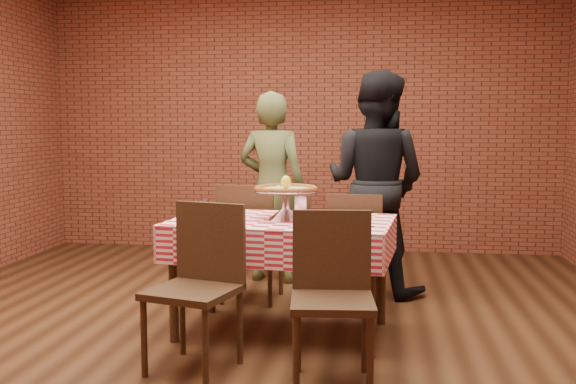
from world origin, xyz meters
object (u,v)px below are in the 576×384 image
at_px(table, 282,277).
at_px(chair_far_right, 357,250).
at_px(pizza_stand, 286,205).
at_px(pizza, 286,190).
at_px(water_glass_left, 209,212).
at_px(water_glass_right, 203,207).
at_px(diner_olive, 272,187).
at_px(condiment_caddy, 303,204).
at_px(diner_black, 376,183).
at_px(chair_near_left, 193,289).
at_px(chair_near_right, 332,301).
at_px(chair_far_left, 252,242).

height_order(table, chair_far_right, chair_far_right).
distance_m(pizza_stand, pizza, 0.10).
relative_size(water_glass_left, chair_far_right, 0.12).
bearing_deg(water_glass_left, pizza_stand, 11.28).
xyz_separation_m(pizza_stand, water_glass_right, (-0.60, 0.14, -0.04)).
relative_size(table, diner_olive, 0.85).
bearing_deg(condiment_caddy, table, -85.61).
bearing_deg(pizza, diner_olive, 102.70).
distance_m(pizza, water_glass_right, 0.63).
relative_size(pizza_stand, diner_black, 0.24).
height_order(pizza, water_glass_left, pizza).
distance_m(water_glass_right, chair_far_right, 1.22).
xyz_separation_m(pizza, chair_near_left, (-0.42, -0.75, -0.49)).
xyz_separation_m(table, pizza, (0.02, 0.02, 0.58)).
distance_m(table, water_glass_right, 0.74).
distance_m(water_glass_left, chair_far_right, 1.26).
height_order(pizza, diner_black, diner_black).
height_order(table, pizza, pizza).
bearing_deg(chair_near_right, chair_far_right, 81.51).
height_order(pizza_stand, water_glass_left, pizza_stand).
distance_m(pizza_stand, chair_far_left, 0.94).
height_order(pizza, chair_near_right, pizza).
relative_size(condiment_caddy, chair_far_right, 0.15).
relative_size(pizza_stand, chair_near_left, 0.46).
bearing_deg(chair_far_right, chair_near_right, 91.07).
bearing_deg(diner_olive, chair_far_left, 95.31).
bearing_deg(chair_near_left, diner_olive, 102.83).
height_order(water_glass_left, chair_far_right, chair_far_right).
xyz_separation_m(pizza, chair_near_right, (0.36, -0.85, -0.50)).
relative_size(pizza_stand, pizza, 1.03).
bearing_deg(water_glass_right, chair_far_left, 70.80).
relative_size(table, chair_near_left, 1.51).
bearing_deg(table, pizza_stand, 40.27).
distance_m(pizza, water_glass_left, 0.52).
relative_size(pizza, diner_black, 0.23).
relative_size(water_glass_left, water_glass_right, 1.00).
xyz_separation_m(water_glass_left, diner_black, (1.07, 1.25, 0.09)).
bearing_deg(pizza_stand, water_glass_left, -168.72).
relative_size(water_glass_right, chair_near_left, 0.12).
distance_m(chair_near_left, chair_far_left, 1.52).
relative_size(table, chair_near_right, 1.54).
bearing_deg(chair_near_right, chair_far_left, 109.06).
bearing_deg(pizza, chair_near_left, -119.50).
bearing_deg(diner_black, chair_far_right, 99.65).
height_order(pizza_stand, condiment_caddy, pizza_stand).
height_order(pizza, chair_far_left, pizza).
bearing_deg(pizza, pizza_stand, 90.00).
distance_m(chair_far_left, diner_olive, 0.74).
relative_size(pizza_stand, chair_far_right, 0.48).
height_order(water_glass_right, diner_olive, diner_olive).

